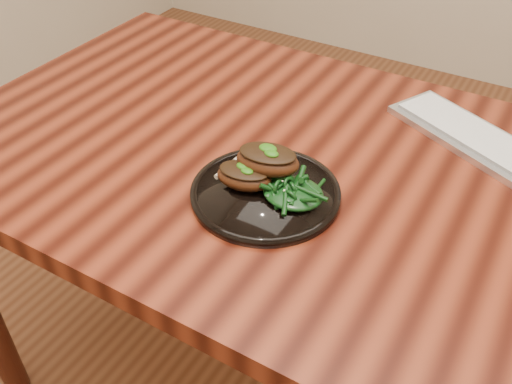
{
  "coord_description": "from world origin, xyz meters",
  "views": [
    {
      "loc": [
        0.23,
        -0.75,
        1.34
      ],
      "look_at": [
        -0.12,
        -0.15,
        0.78
      ],
      "focal_mm": 40.0,
      "sensor_mm": 36.0,
      "label": 1
    }
  ],
  "objects_px": {
    "plate": "(265,193)",
    "lamb_chop_front": "(244,176)",
    "keyboard": "(487,145)",
    "desk": "(358,217)",
    "greens_heap": "(293,190)"
  },
  "relations": [
    {
      "from": "lamb_chop_front",
      "to": "keyboard",
      "type": "distance_m",
      "value": 0.46
    },
    {
      "from": "desk",
      "to": "lamb_chop_front",
      "type": "distance_m",
      "value": 0.24
    },
    {
      "from": "lamb_chop_front",
      "to": "keyboard",
      "type": "bearing_deg",
      "value": 46.52
    },
    {
      "from": "greens_heap",
      "to": "plate",
      "type": "bearing_deg",
      "value": -174.81
    },
    {
      "from": "desk",
      "to": "greens_heap",
      "type": "distance_m",
      "value": 0.18
    },
    {
      "from": "desk",
      "to": "keyboard",
      "type": "bearing_deg",
      "value": 52.26
    },
    {
      "from": "lamb_chop_front",
      "to": "keyboard",
      "type": "height_order",
      "value": "lamb_chop_front"
    },
    {
      "from": "lamb_chop_front",
      "to": "greens_heap",
      "type": "height_order",
      "value": "lamb_chop_front"
    },
    {
      "from": "lamb_chop_front",
      "to": "desk",
      "type": "bearing_deg",
      "value": 39.3
    },
    {
      "from": "desk",
      "to": "lamb_chop_front",
      "type": "bearing_deg",
      "value": -140.7
    },
    {
      "from": "plate",
      "to": "greens_heap",
      "type": "relative_size",
      "value": 2.47
    },
    {
      "from": "desk",
      "to": "keyboard",
      "type": "relative_size",
      "value": 3.94
    },
    {
      "from": "lamb_chop_front",
      "to": "greens_heap",
      "type": "bearing_deg",
      "value": 8.84
    },
    {
      "from": "lamb_chop_front",
      "to": "keyboard",
      "type": "relative_size",
      "value": 0.25
    },
    {
      "from": "plate",
      "to": "lamb_chop_front",
      "type": "xyz_separation_m",
      "value": [
        -0.04,
        -0.01,
        0.03
      ]
    }
  ]
}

